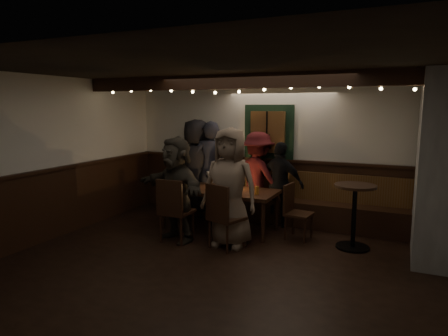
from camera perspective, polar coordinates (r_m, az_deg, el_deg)
The scene contains 13 objects.
room at distance 6.28m, azimuth 14.41°, elevation -1.06°, with size 6.02×5.01×2.62m.
dining_table at distance 6.88m, azimuth -0.72°, elevation -3.52°, with size 1.99×0.85×0.86m.
chair_near_left at distance 6.28m, azimuth -7.23°, elevation -5.54°, with size 0.46×0.46×1.01m.
chair_near_right at distance 5.92m, azimuth -0.24°, elevation -6.46°, with size 0.57×0.57×0.99m.
chair_end at distance 6.56m, azimuth 9.99°, elevation -5.65°, with size 0.44×0.44×0.88m.
high_top at distance 6.28m, azimuth 18.12°, elevation -5.49°, with size 0.61×0.61×0.97m.
person_a at distance 7.88m, azimuth -3.98°, elevation 0.15°, with size 0.92×0.60×1.87m, color black.
person_b at distance 7.70m, azimuth -1.93°, elevation -0.14°, with size 0.67×0.44×1.85m, color #20212D.
person_c at distance 7.49m, azimuth 0.28°, elevation -1.42°, with size 0.77×0.60×1.58m, color white.
person_d at distance 7.38m, azimuth 4.82°, elevation -1.28°, with size 1.07×0.62×1.66m, color #3A0D11.
person_e at distance 7.15m, azimuth 8.07°, elevation -2.31°, with size 0.88×0.37×1.50m, color black.
person_f at distance 6.35m, azimuth -6.84°, elevation -2.95°, with size 1.54×0.49×1.66m, color #2E2921.
person_g at distance 6.02m, azimuth 0.83°, elevation -2.80°, with size 0.89×0.58×1.81m, color #715C4C.
Camera 1 is at (2.15, -4.68, 2.12)m, focal length 32.00 mm.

